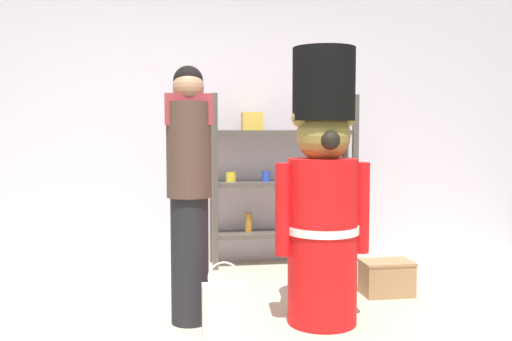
% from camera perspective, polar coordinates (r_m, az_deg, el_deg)
% --- Properties ---
extents(back_wall, '(6.40, 0.12, 2.60)m').
position_cam_1_polar(back_wall, '(5.36, -4.57, 4.56)').
color(back_wall, silver).
rests_on(back_wall, ground_plane).
extents(merchandise_shelf, '(1.36, 0.35, 1.59)m').
position_cam_1_polar(merchandise_shelf, '(5.25, 2.69, -0.69)').
color(merchandise_shelf, '#4C4742').
rests_on(merchandise_shelf, ground_plane).
extents(teddy_bear_guard, '(0.63, 0.47, 1.78)m').
position_cam_1_polar(teddy_bear_guard, '(3.63, 6.84, -2.48)').
color(teddy_bear_guard, red).
rests_on(teddy_bear_guard, ground_plane).
extents(person_shopper, '(0.30, 0.29, 1.67)m').
position_cam_1_polar(person_shopper, '(3.63, -6.83, -1.73)').
color(person_shopper, black).
rests_on(person_shopper, ground_plane).
extents(shopping_bag, '(0.26, 0.10, 0.48)m').
position_cam_1_polar(shopping_bag, '(3.47, -3.30, -14.00)').
color(shopping_bag, silver).
rests_on(shopping_bag, ground_plane).
extents(display_crate, '(0.39, 0.26, 0.26)m').
position_cam_1_polar(display_crate, '(4.47, 13.17, -10.59)').
color(display_crate, '#9E7A51').
rests_on(display_crate, ground_plane).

